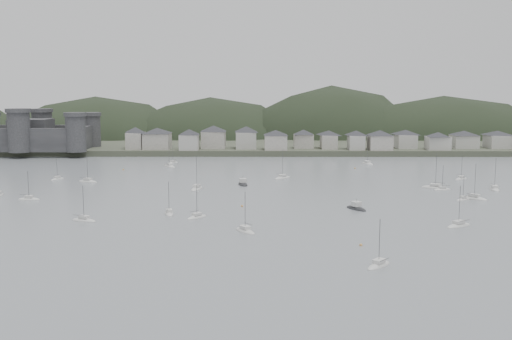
{
  "coord_description": "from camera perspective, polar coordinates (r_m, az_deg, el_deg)",
  "views": [
    {
      "loc": [
        0.95,
        -129.89,
        33.73
      ],
      "look_at": [
        0.0,
        75.0,
        6.0
      ],
      "focal_mm": 41.04,
      "sensor_mm": 36.0,
      "label": 1
    }
  ],
  "objects": [
    {
      "name": "motor_launch_far",
      "position": [
        211.8,
        -1.29,
        -1.38
      ],
      "size": [
        4.82,
        8.86,
        4.0
      ],
      "rotation": [
        0.0,
        0.0,
        3.37
      ],
      "color": "black",
      "rests_on": "ground"
    },
    {
      "name": "castle",
      "position": [
        333.25,
        -21.05,
        3.28
      ],
      "size": [
        66.0,
        43.0,
        20.0
      ],
      "color": "#2E2E30",
      "rests_on": "far_shore_land"
    },
    {
      "name": "sailboat_lead",
      "position": [
        203.33,
        -5.78,
        -1.83
      ],
      "size": [
        4.78,
        9.67,
        12.65
      ],
      "rotation": [
        0.0,
        0.0,
        6.08
      ],
      "color": "beige",
      "rests_on": "ground"
    },
    {
      "name": "moored_fleet",
      "position": [
        198.09,
        2.28,
        -2.05
      ],
      "size": [
        246.14,
        170.42,
        13.23
      ],
      "color": "beige",
      "rests_on": "ground"
    },
    {
      "name": "ground",
      "position": [
        134.2,
        -0.15,
        -6.85
      ],
      "size": [
        900.0,
        900.0,
        0.0
      ],
      "primitive_type": "plane",
      "color": "slate",
      "rests_on": "ground"
    },
    {
      "name": "far_shore_land",
      "position": [
        426.11,
        0.14,
        3.37
      ],
      "size": [
        900.0,
        250.0,
        3.0
      ],
      "primitive_type": "cube",
      "color": "#383D2D",
      "rests_on": "ground"
    },
    {
      "name": "waterfront_town",
      "position": [
        318.12,
        9.25,
        3.09
      ],
      "size": [
        451.48,
        28.46,
        12.92
      ],
      "color": "gray",
      "rests_on": "far_shore_land"
    },
    {
      "name": "forested_ridge",
      "position": [
        401.83,
        0.82,
        1.28
      ],
      "size": [
        851.55,
        103.94,
        102.57
      ],
      "color": "black",
      "rests_on": "ground"
    },
    {
      "name": "motor_launch_near",
      "position": [
        170.83,
        9.74,
        -3.69
      ],
      "size": [
        6.46,
        8.27,
        3.89
      ],
      "rotation": [
        0.0,
        0.0,
        0.53
      ],
      "color": "black",
      "rests_on": "ground"
    },
    {
      "name": "mooring_buoys",
      "position": [
        200.91,
        5.95,
        -1.96
      ],
      "size": [
        156.71,
        129.66,
        0.7
      ],
      "color": "gold",
      "rests_on": "ground"
    }
  ]
}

